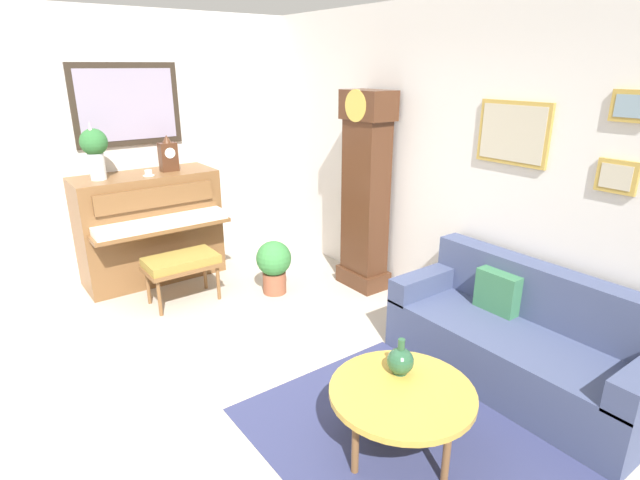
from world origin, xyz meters
name	(u,v)px	position (x,y,z in m)	size (l,w,h in m)	color
ground_plane	(206,394)	(0.00, 0.00, -0.05)	(6.40, 6.00, 0.10)	#B2A899
wall_left	(91,150)	(-2.60, 0.01, 1.41)	(0.13, 4.90, 2.80)	silver
wall_back	(441,163)	(0.02, 2.40, 1.40)	(5.30, 0.13, 2.80)	silver
area_rug	(411,452)	(1.35, 0.74, 0.00)	(2.10, 1.50, 0.01)	navy
piano	(150,227)	(-2.23, 0.41, 0.59)	(0.87, 1.44, 1.17)	brown
piano_bench	(181,264)	(-1.46, 0.44, 0.41)	(0.42, 0.70, 0.48)	brown
grandfather_clock	(365,198)	(-0.71, 2.14, 0.96)	(0.52, 0.34, 2.03)	#4C2B19
couch	(521,341)	(1.27, 1.96, 0.31)	(1.90, 0.80, 0.84)	#424C70
coffee_table	(402,394)	(1.26, 0.73, 0.38)	(0.88, 0.88, 0.41)	gold
mantel_clock	(168,155)	(-2.23, 0.69, 1.34)	(0.13, 0.18, 0.38)	#4C2B19
flower_vase	(94,148)	(-2.23, -0.03, 1.48)	(0.26, 0.26, 0.58)	silver
teacup	(149,174)	(-2.11, 0.42, 1.19)	(0.12, 0.12, 0.06)	white
green_jug	(400,361)	(1.13, 0.84, 0.50)	(0.17, 0.17, 0.24)	#234C33
potted_plant	(274,264)	(-1.10, 1.27, 0.32)	(0.36, 0.36, 0.56)	#935138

